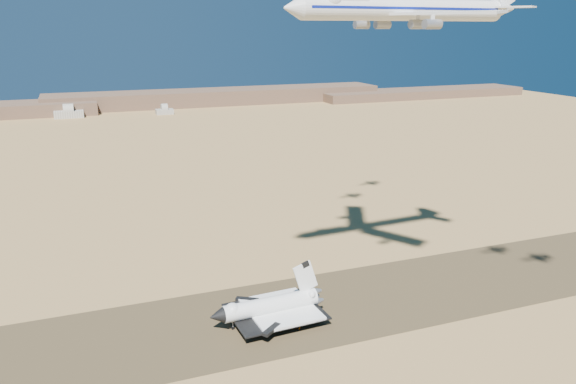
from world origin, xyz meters
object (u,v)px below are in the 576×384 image
object	(u,v)px
crew_c	(299,328)
chase_jet_f	(397,2)
chase_jet_e	(372,1)
carrier_747	(399,9)
shuttle	(270,307)
crew_a	(292,326)
crew_b	(295,321)

from	to	relation	value
crew_c	chase_jet_f	xyz separation A→B (m)	(73.44, 72.45, 102.37)
crew_c	chase_jet_e	world-z (taller)	chase_jet_e
carrier_747	chase_jet_e	world-z (taller)	carrier_747
crew_c	shuttle	bearing A→B (deg)	6.47
crew_a	chase_jet_e	bearing A→B (deg)	-38.99
shuttle	chase_jet_f	bearing A→B (deg)	35.10
crew_a	shuttle	bearing A→B (deg)	42.95
carrier_747	chase_jet_f	distance (m)	75.34
chase_jet_f	carrier_747	bearing A→B (deg)	-130.73
crew_a	crew_b	size ratio (longest dim) A/B	0.99
carrier_747	crew_c	xyz separation A→B (m)	(-35.15, -7.77, -97.37)
crew_b	chase_jet_f	distance (m)	143.14
shuttle	crew_b	bearing A→B (deg)	-35.98
crew_a	crew_b	distance (m)	3.16
shuttle	carrier_747	size ratio (longest dim) A/B	0.47
shuttle	crew_c	distance (m)	12.04
crew_b	chase_jet_e	bearing A→B (deg)	-93.41
carrier_747	crew_a	world-z (taller)	carrier_747
crew_b	chase_jet_f	bearing A→B (deg)	-94.40
crew_a	chase_jet_f	distance (m)	145.36
carrier_747	crew_a	xyz separation A→B (m)	(-37.01, -5.98, -97.30)
chase_jet_e	crew_b	bearing A→B (deg)	-143.23
shuttle	carrier_747	xyz separation A→B (m)	(42.16, -1.06, 93.13)
shuttle	carrier_747	bearing A→B (deg)	-4.68
shuttle	chase_jet_f	world-z (taller)	chase_jet_f
shuttle	crew_a	size ratio (longest dim) A/B	20.69
shuttle	chase_jet_e	world-z (taller)	chase_jet_e
chase_jet_e	chase_jet_f	bearing A→B (deg)	33.50
crew_a	chase_jet_f	bearing A→B (deg)	-40.04
carrier_747	shuttle	bearing A→B (deg)	175.51
carrier_747	chase_jet_e	xyz separation A→B (m)	(15.29, 44.92, 4.54)
chase_jet_f	crew_b	bearing A→B (deg)	-147.16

